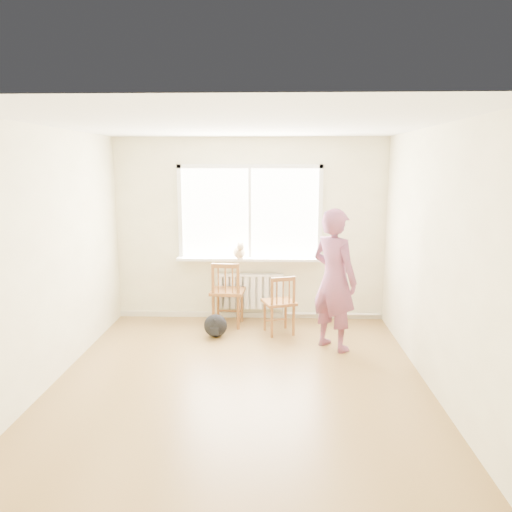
# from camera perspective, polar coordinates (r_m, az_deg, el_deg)

# --- Properties ---
(floor) EXTENTS (4.50, 4.50, 0.00)m
(floor) POSITION_cam_1_polar(r_m,az_deg,el_deg) (5.60, -1.81, -13.93)
(floor) COLOR olive
(floor) RESTS_ON ground
(ceiling) EXTENTS (4.50, 4.50, 0.00)m
(ceiling) POSITION_cam_1_polar(r_m,az_deg,el_deg) (5.12, -1.99, 14.79)
(ceiling) COLOR white
(ceiling) RESTS_ON back_wall
(back_wall) EXTENTS (4.00, 0.01, 2.70)m
(back_wall) POSITION_cam_1_polar(r_m,az_deg,el_deg) (7.41, -0.69, 3.01)
(back_wall) COLOR #F3ECC2
(back_wall) RESTS_ON ground
(window) EXTENTS (2.12, 0.05, 1.42)m
(window) POSITION_cam_1_polar(r_m,az_deg,el_deg) (7.35, -0.70, 5.40)
(window) COLOR white
(window) RESTS_ON back_wall
(windowsill) EXTENTS (2.15, 0.22, 0.04)m
(windowsill) POSITION_cam_1_polar(r_m,az_deg,el_deg) (7.37, -0.72, -0.34)
(windowsill) COLOR white
(windowsill) RESTS_ON back_wall
(radiator) EXTENTS (1.00, 0.12, 0.55)m
(radiator) POSITION_cam_1_polar(r_m,az_deg,el_deg) (7.50, -0.71, -4.00)
(radiator) COLOR white
(radiator) RESTS_ON back_wall
(heating_pipe) EXTENTS (1.40, 0.04, 0.04)m
(heating_pipe) POSITION_cam_1_polar(r_m,az_deg,el_deg) (7.67, 8.75, -6.58)
(heating_pipe) COLOR silver
(heating_pipe) RESTS_ON back_wall
(baseboard) EXTENTS (4.00, 0.03, 0.08)m
(baseboard) POSITION_cam_1_polar(r_m,az_deg,el_deg) (7.68, -0.67, -6.74)
(baseboard) COLOR beige
(baseboard) RESTS_ON ground
(chair_left) EXTENTS (0.50, 0.48, 0.95)m
(chair_left) POSITION_cam_1_polar(r_m,az_deg,el_deg) (7.17, -3.33, -4.35)
(chair_left) COLOR brown
(chair_left) RESTS_ON floor
(chair_right) EXTENTS (0.51, 0.50, 0.83)m
(chair_right) POSITION_cam_1_polar(r_m,az_deg,el_deg) (6.86, 2.78, -5.57)
(chair_right) COLOR brown
(chair_right) RESTS_ON floor
(person) EXTENTS (0.76, 0.77, 1.79)m
(person) POSITION_cam_1_polar(r_m,az_deg,el_deg) (6.30, 8.93, -2.69)
(person) COLOR #C24070
(person) RESTS_ON floor
(cat) EXTENTS (0.23, 0.40, 0.27)m
(cat) POSITION_cam_1_polar(r_m,az_deg,el_deg) (7.27, -1.90, 0.54)
(cat) COLOR beige
(cat) RESTS_ON windowsill
(backpack) EXTENTS (0.36, 0.30, 0.31)m
(backpack) POSITION_cam_1_polar(r_m,az_deg,el_deg) (6.84, -4.65, -7.93)
(backpack) COLOR black
(backpack) RESTS_ON floor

